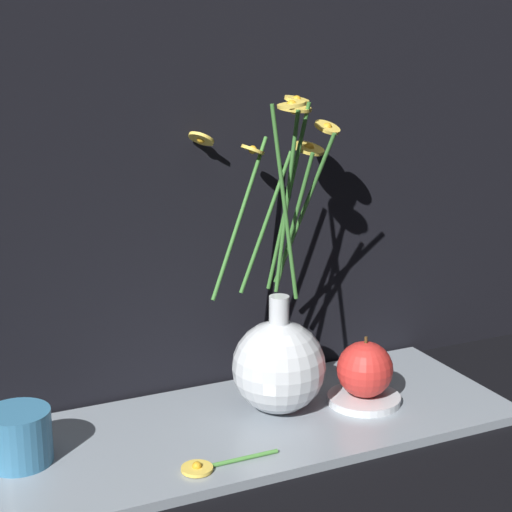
% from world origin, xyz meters
% --- Properties ---
extents(ground_plane, '(6.00, 6.00, 0.00)m').
position_xyz_m(ground_plane, '(0.00, 0.00, 0.00)').
color(ground_plane, black).
extents(shelf, '(0.69, 0.26, 0.01)m').
position_xyz_m(shelf, '(0.00, 0.00, 0.01)').
color(shelf, gray).
rests_on(shelf, ground_plane).
extents(vase_with_flowers, '(0.19, 0.18, 0.40)m').
position_xyz_m(vase_with_flowers, '(0.06, 0.02, 0.09)').
color(vase_with_flowers, silver).
rests_on(vase_with_flowers, shelf).
extents(yellow_mug, '(0.09, 0.08, 0.06)m').
position_xyz_m(yellow_mug, '(-0.27, 0.02, 0.04)').
color(yellow_mug, teal).
rests_on(yellow_mug, shelf).
extents(saucer_plate, '(0.10, 0.10, 0.01)m').
position_xyz_m(saucer_plate, '(0.17, -0.01, 0.02)').
color(saucer_plate, silver).
rests_on(saucer_plate, shelf).
extents(orange_fruit, '(0.07, 0.07, 0.08)m').
position_xyz_m(orange_fruit, '(0.17, -0.01, 0.06)').
color(orange_fruit, red).
rests_on(orange_fruit, saucer_plate).
extents(loose_daisy, '(0.12, 0.04, 0.01)m').
position_xyz_m(loose_daisy, '(-0.08, -0.09, 0.02)').
color(loose_daisy, '#4C8E3D').
rests_on(loose_daisy, shelf).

